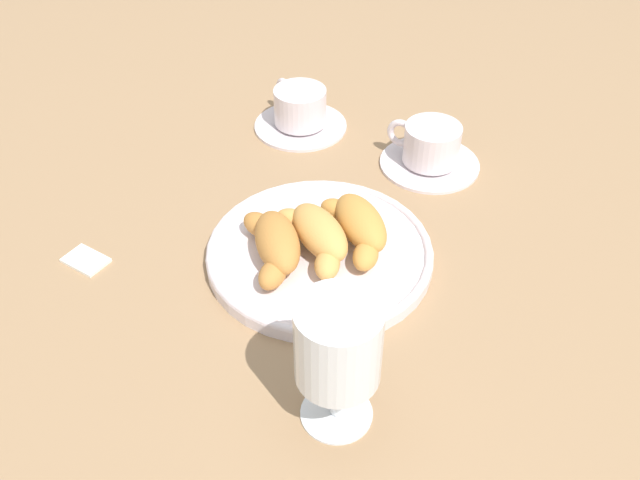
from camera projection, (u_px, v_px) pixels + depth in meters
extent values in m
plane|color=#997551|center=(327.00, 257.00, 0.82)|extent=(2.20, 2.20, 0.00)
cylinder|color=silver|center=(320.00, 255.00, 0.81)|extent=(0.26, 0.26, 0.02)
torus|color=silver|center=(320.00, 250.00, 0.80)|extent=(0.26, 0.26, 0.01)
ellipsoid|color=#CC893D|center=(362.00, 224.00, 0.80)|extent=(0.10, 0.05, 0.04)
ellipsoid|color=#CC893D|center=(337.00, 211.00, 0.83)|extent=(0.05, 0.05, 0.03)
ellipsoid|color=#CC893D|center=(366.00, 256.00, 0.77)|extent=(0.05, 0.05, 0.03)
ellipsoid|color=#D6994C|center=(320.00, 233.00, 0.79)|extent=(0.11, 0.06, 0.04)
ellipsoid|color=#D6994C|center=(293.00, 220.00, 0.82)|extent=(0.05, 0.05, 0.03)
ellipsoid|color=#D6994C|center=(327.00, 264.00, 0.76)|extent=(0.05, 0.04, 0.03)
ellipsoid|color=#BC7A38|center=(277.00, 241.00, 0.78)|extent=(0.10, 0.06, 0.04)
ellipsoid|color=#BC7A38|center=(259.00, 225.00, 0.81)|extent=(0.05, 0.05, 0.03)
ellipsoid|color=#BC7A38|center=(273.00, 274.00, 0.75)|extent=(0.05, 0.05, 0.03)
cylinder|color=silver|center=(301.00, 124.00, 1.03)|extent=(0.14, 0.14, 0.01)
cylinder|color=silver|center=(300.00, 106.00, 1.01)|extent=(0.08, 0.08, 0.05)
cylinder|color=brown|center=(300.00, 93.00, 0.99)|extent=(0.07, 0.07, 0.01)
torus|color=silver|center=(284.00, 92.00, 1.04)|extent=(0.04, 0.02, 0.04)
cylinder|color=silver|center=(430.00, 162.00, 0.96)|extent=(0.14, 0.14, 0.01)
cylinder|color=silver|center=(432.00, 144.00, 0.94)|extent=(0.08, 0.08, 0.05)
cylinder|color=brown|center=(434.00, 130.00, 0.92)|extent=(0.07, 0.07, 0.01)
torus|color=silver|center=(401.00, 133.00, 0.95)|extent=(0.04, 0.03, 0.04)
cylinder|color=white|center=(336.00, 412.00, 0.65)|extent=(0.07, 0.07, 0.01)
cylinder|color=white|center=(337.00, 393.00, 0.63)|extent=(0.01, 0.01, 0.05)
cylinder|color=white|center=(338.00, 344.00, 0.59)|extent=(0.08, 0.08, 0.08)
cylinder|color=yellow|center=(338.00, 349.00, 0.59)|extent=(0.07, 0.07, 0.06)
cube|color=white|center=(85.00, 259.00, 0.81)|extent=(0.06, 0.06, 0.01)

